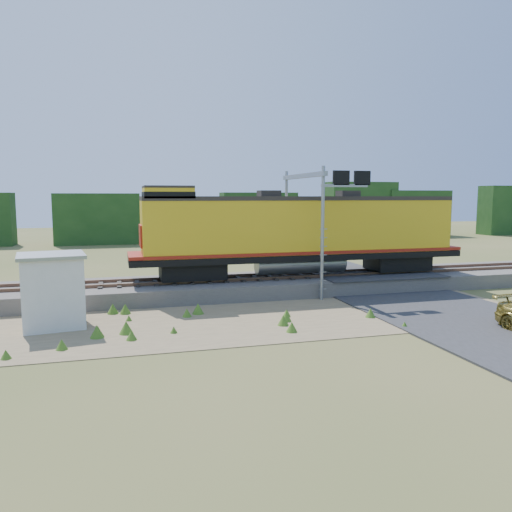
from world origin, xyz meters
name	(u,v)px	position (x,y,z in m)	size (l,w,h in m)	color
ground	(292,318)	(0.00, 0.00, 0.00)	(140.00, 140.00, 0.00)	#475123
ballast	(256,285)	(0.00, 6.00, 0.40)	(70.00, 5.00, 0.80)	slate
rails	(256,277)	(0.00, 6.00, 0.88)	(70.00, 1.54, 0.16)	brown
dirt_shoulder	(245,318)	(-2.00, 0.50, 0.01)	(26.00, 8.00, 0.03)	#8C7754
road	(423,304)	(7.00, 0.74, 0.09)	(7.00, 66.00, 0.86)	#38383A
tree_line_north	(182,215)	(0.00, 38.00, 3.07)	(130.00, 3.00, 6.50)	#1A3B15
weed_clumps	(212,323)	(-3.50, 0.10, 0.00)	(15.00, 6.20, 0.56)	#446E1F
locomotive	(296,231)	(2.34, 6.00, 3.34)	(18.68, 2.85, 4.82)	black
shed	(53,290)	(-9.78, 1.24, 1.51)	(2.86, 2.86, 2.98)	silver
signal_gantry	(313,199)	(3.05, 5.35, 5.09)	(2.68, 6.20, 6.75)	gray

